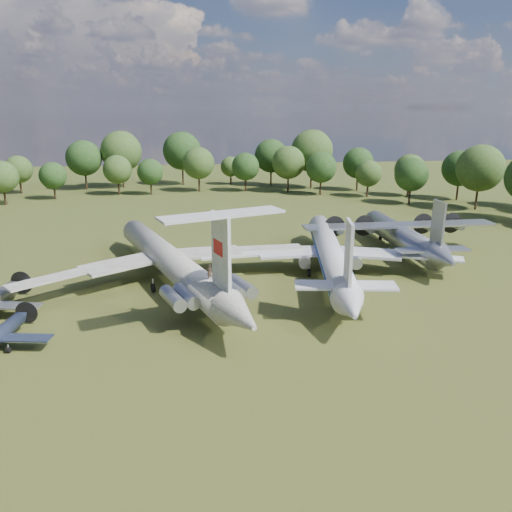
{
  "coord_description": "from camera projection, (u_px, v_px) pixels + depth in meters",
  "views": [
    {
      "loc": [
        2.4,
        -59.8,
        22.55
      ],
      "look_at": [
        10.58,
        -1.52,
        5.0
      ],
      "focal_mm": 35.0,
      "sensor_mm": 36.0,
      "label": 1
    }
  ],
  "objects": [
    {
      "name": "ground",
      "position": [
        171.0,
        294.0,
        62.87
      ],
      "size": [
        300.0,
        300.0,
        0.0
      ],
      "primitive_type": "plane",
      "color": "#2C4416",
      "rests_on": "ground"
    },
    {
      "name": "il62_airliner",
      "position": [
        170.0,
        266.0,
        65.74
      ],
      "size": [
        54.14,
        61.4,
        5.03
      ],
      "primitive_type": null,
      "rotation": [
        0.0,
        0.0,
        0.34
      ],
      "color": "silver",
      "rests_on": "ground"
    },
    {
      "name": "tu104_jet",
      "position": [
        330.0,
        258.0,
        69.45
      ],
      "size": [
        44.01,
        53.77,
        4.82
      ],
      "primitive_type": null,
      "rotation": [
        0.0,
        0.0,
        -0.18
      ],
      "color": "silver",
      "rests_on": "ground"
    },
    {
      "name": "an12_transport",
      "position": [
        401.0,
        239.0,
        79.86
      ],
      "size": [
        31.63,
        35.26,
        4.59
      ],
      "primitive_type": null,
      "rotation": [
        0.0,
        0.0,
        -0.01
      ],
      "color": "#989B9F",
      "rests_on": "ground"
    },
    {
      "name": "person_on_il62",
      "position": [
        210.0,
        272.0,
        52.79
      ],
      "size": [
        0.65,
        0.46,
        1.67
      ],
      "primitive_type": "imported",
      "rotation": [
        0.0,
        0.0,
        3.05
      ],
      "color": "brown",
      "rests_on": "il62_airliner"
    }
  ]
}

